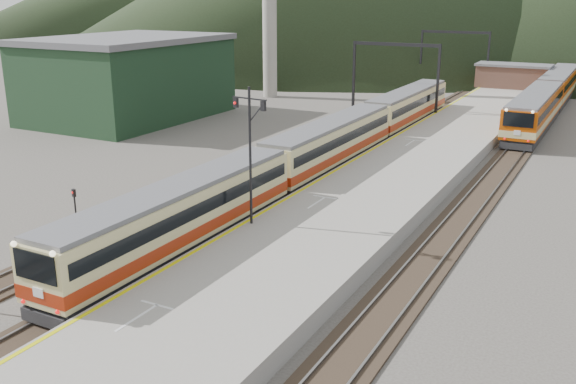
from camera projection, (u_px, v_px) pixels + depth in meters
The scene contains 13 objects.
track_main at pixel (367, 149), 55.22m from camera, with size 2.60×200.00×0.23m.
track_far at pixel (314, 143), 57.46m from camera, with size 2.60×200.00×0.23m.
track_second at pixel (505, 165), 50.07m from camera, with size 2.60×200.00×0.23m.
platform at pixel (424, 156), 50.89m from camera, with size 8.00×100.00×1.00m, color gray.
gantry_near at pixel (395, 66), 67.51m from camera, with size 9.55×0.25×8.00m.
gantry_far at pixel (454, 49), 88.60m from camera, with size 9.55×0.25×8.00m.
warehouse at pixel (128, 78), 68.18m from camera, with size 14.50×20.50×8.60m.
station_shed at pixel (513, 76), 84.02m from camera, with size 9.40×4.40×3.10m.
main_train at pixel (331, 146), 48.29m from camera, with size 2.69×55.33×3.29m.
second_train at pixel (548, 96), 70.70m from camera, with size 2.99×40.73×3.65m.
signal_mast at pixel (250, 142), 33.34m from camera, with size 2.19×0.45×7.36m.
short_signal_b at pixel (252, 174), 42.46m from camera, with size 0.25×0.21×2.27m.
short_signal_c at pixel (75, 203), 36.56m from camera, with size 0.26×0.22×2.27m.
Camera 1 is at (19.25, -10.73, 12.89)m, focal length 40.00 mm.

